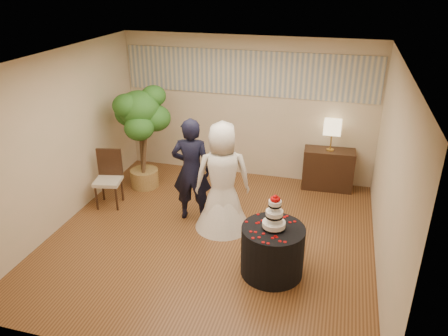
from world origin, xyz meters
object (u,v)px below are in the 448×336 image
(groom, at_px, (192,170))
(wedding_cake, at_px, (275,212))
(cake_table, at_px, (272,251))
(ficus_tree, at_px, (141,138))
(console, at_px, (328,169))
(side_chair, at_px, (108,180))
(table_lamp, at_px, (332,136))
(bride, at_px, (223,177))

(groom, relative_size, wedding_cake, 3.54)
(wedding_cake, bearing_deg, cake_table, 0.00)
(wedding_cake, xyz_separation_m, ficus_tree, (-2.86, 2.01, 0.03))
(groom, relative_size, console, 1.88)
(groom, relative_size, side_chair, 1.76)
(table_lamp, height_order, side_chair, table_lamp)
(wedding_cake, distance_m, table_lamp, 2.94)
(bride, xyz_separation_m, console, (1.58, 1.89, -0.51))
(groom, bearing_deg, wedding_cake, 135.06)
(wedding_cake, bearing_deg, table_lamp, 78.42)
(wedding_cake, distance_m, ficus_tree, 3.49)
(table_lamp, bearing_deg, side_chair, -155.01)
(groom, height_order, side_chair, groom)
(bride, bearing_deg, groom, -31.99)
(console, relative_size, ficus_tree, 0.47)
(bride, height_order, cake_table, bride)
(ficus_tree, xyz_separation_m, side_chair, (-0.28, -0.86, -0.50))
(bride, distance_m, side_chair, 2.19)
(ficus_tree, bearing_deg, side_chair, -108.04)
(console, relative_size, side_chair, 0.94)
(cake_table, xyz_separation_m, table_lamp, (0.59, 2.88, 0.72))
(cake_table, relative_size, ficus_tree, 0.43)
(groom, height_order, console, groom)
(groom, bearing_deg, side_chair, -9.26)
(bride, bearing_deg, console, -147.31)
(cake_table, distance_m, table_lamp, 3.03)
(cake_table, height_order, table_lamp, table_lamp)
(cake_table, distance_m, console, 2.94)
(cake_table, bearing_deg, wedding_cake, 0.00)
(side_chair, bearing_deg, cake_table, -31.82)
(groom, distance_m, ficus_tree, 1.57)
(bride, relative_size, side_chair, 1.78)
(console, bearing_deg, wedding_cake, -104.34)
(groom, xyz_separation_m, side_chair, (-1.58, 0.01, -0.38))
(groom, bearing_deg, table_lamp, -149.76)
(ficus_tree, distance_m, side_chair, 1.04)
(groom, xyz_separation_m, table_lamp, (2.15, 1.75, 0.19))
(wedding_cake, xyz_separation_m, side_chair, (-3.14, 1.14, -0.47))
(bride, xyz_separation_m, wedding_cake, (0.99, -0.99, 0.07))
(wedding_cake, distance_m, console, 3.00)
(bride, xyz_separation_m, table_lamp, (1.58, 1.89, 0.18))
(bride, bearing_deg, cake_table, 117.48)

